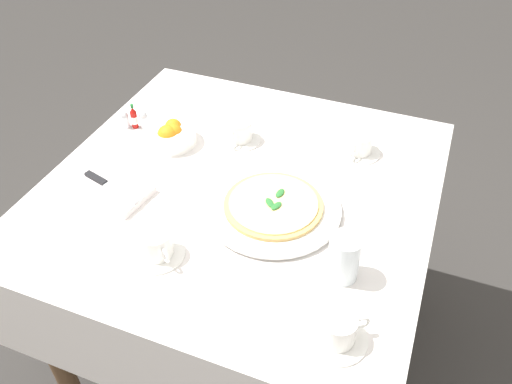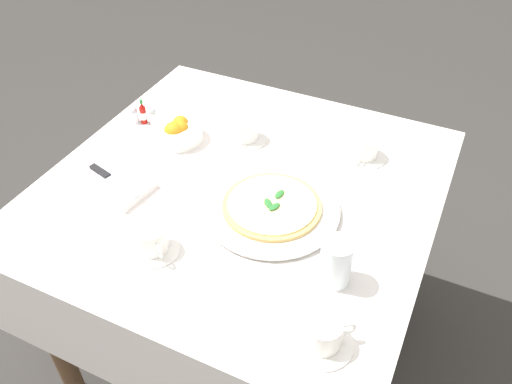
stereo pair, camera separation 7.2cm
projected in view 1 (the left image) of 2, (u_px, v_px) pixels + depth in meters
ground_plane at (244, 339)px, 1.91m from camera, size 8.00×8.00×0.00m
dining_table at (241, 221)px, 1.52m from camera, size 1.03×1.03×0.74m
pizza_plate at (273, 208)px, 1.34m from camera, size 0.35×0.35×0.02m
pizza at (273, 204)px, 1.33m from camera, size 0.25×0.25×0.02m
coffee_cup_far_left at (239, 132)px, 1.57m from camera, size 0.13×0.13×0.07m
coffee_cup_center_back at (157, 245)px, 1.21m from camera, size 0.13×0.13×0.07m
coffee_cup_right_edge at (338, 330)px, 1.04m from camera, size 0.13×0.13×0.07m
coffee_cup_left_edge at (359, 145)px, 1.52m from camera, size 0.13×0.13×0.06m
water_glass_back_corner at (344, 259)px, 1.15m from camera, size 0.07×0.07×0.12m
napkin_folded at (109, 189)px, 1.40m from camera, size 0.24×0.16×0.02m
dinner_knife at (109, 186)px, 1.39m from camera, size 0.19×0.07×0.01m
citrus_bowl at (171, 135)px, 1.56m from camera, size 0.15×0.15×0.07m
hot_sauce_bottle at (134, 118)px, 1.62m from camera, size 0.02×0.02×0.08m
salt_shaker at (144, 121)px, 1.62m from camera, size 0.03×0.03×0.06m
pepper_shaker at (125, 120)px, 1.62m from camera, size 0.03×0.03×0.06m
menu_card at (357, 119)px, 1.62m from camera, size 0.09×0.02×0.06m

